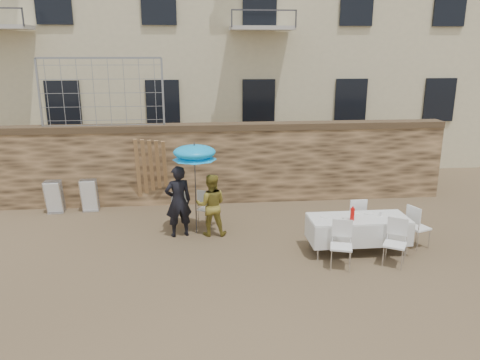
{
  "coord_description": "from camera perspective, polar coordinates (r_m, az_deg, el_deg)",
  "views": [
    {
      "loc": [
        -0.59,
        -7.81,
        4.23
      ],
      "look_at": [
        0.4,
        2.2,
        1.4
      ],
      "focal_mm": 35.0,
      "sensor_mm": 36.0,
      "label": 1
    }
  ],
  "objects": [
    {
      "name": "table_chair_back",
      "position": [
        11.15,
        13.78,
        -4.41
      ],
      "size": [
        0.5,
        0.5,
        0.96
      ],
      "primitive_type": null,
      "rotation": [
        0.0,
        0.0,
        3.19
      ],
      "color": "white",
      "rests_on": "ground"
    },
    {
      "name": "table_chair_front_left",
      "position": [
        9.54,
        12.25,
        -7.81
      ],
      "size": [
        0.6,
        0.6,
        0.96
      ],
      "primitive_type": null,
      "rotation": [
        0.0,
        0.0,
        -0.3
      ],
      "color": "white",
      "rests_on": "ground"
    },
    {
      "name": "stone_wall",
      "position": [
        13.2,
        -2.92,
        1.98
      ],
      "size": [
        13.0,
        0.5,
        2.2
      ],
      "primitive_type": "cube",
      "color": "brown",
      "rests_on": "ground"
    },
    {
      "name": "chair_stack_left",
      "position": [
        13.42,
        -21.56,
        -1.74
      ],
      "size": [
        0.46,
        0.4,
        0.92
      ],
      "primitive_type": null,
      "color": "white",
      "rests_on": "ground"
    },
    {
      "name": "chain_link_fence",
      "position": [
        13.09,
        -16.5,
        10.13
      ],
      "size": [
        3.2,
        0.06,
        1.8
      ],
      "primitive_type": null,
      "color": "gray",
      "rests_on": "stone_wall"
    },
    {
      "name": "ground",
      "position": [
        8.9,
        -1.2,
        -12.66
      ],
      "size": [
        80.0,
        80.0,
        0.0
      ],
      "primitive_type": "plane",
      "color": "brown",
      "rests_on": "ground"
    },
    {
      "name": "table_chair_side",
      "position": [
        11.01,
        20.91,
        -5.29
      ],
      "size": [
        0.62,
        0.62,
        0.96
      ],
      "primitive_type": null,
      "rotation": [
        0.0,
        0.0,
        1.92
      ],
      "color": "white",
      "rests_on": "ground"
    },
    {
      "name": "chair_stack_right",
      "position": [
        13.2,
        -17.8,
        -1.66
      ],
      "size": [
        0.46,
        0.32,
        0.92
      ],
      "primitive_type": null,
      "color": "white",
      "rests_on": "ground"
    },
    {
      "name": "woman_dress",
      "position": [
        10.89,
        -3.56,
        -3.05
      ],
      "size": [
        0.75,
        0.6,
        1.47
      ],
      "primitive_type": "imported",
      "rotation": [
        0.0,
        0.0,
        3.08
      ],
      "color": "gold",
      "rests_on": "ground"
    },
    {
      "name": "banquet_table",
      "position": [
        10.3,
        14.27,
        -4.67
      ],
      "size": [
        2.1,
        0.85,
        0.78
      ],
      "color": "silver",
      "rests_on": "ground"
    },
    {
      "name": "man_suit",
      "position": [
        10.85,
        -7.53,
        -2.61
      ],
      "size": [
        0.7,
        0.55,
        1.69
      ],
      "primitive_type": "imported",
      "rotation": [
        0.0,
        0.0,
        3.41
      ],
      "color": "black",
      "rests_on": "ground"
    },
    {
      "name": "couple_chair_right",
      "position": [
        11.49,
        -3.89,
        -3.38
      ],
      "size": [
        0.66,
        0.66,
        0.96
      ],
      "primitive_type": null,
      "rotation": [
        0.0,
        0.0,
        2.59
      ],
      "color": "white",
      "rests_on": "ground"
    },
    {
      "name": "table_chair_front_right",
      "position": [
        9.93,
        18.36,
        -7.34
      ],
      "size": [
        0.66,
        0.66,
        0.96
      ],
      "primitive_type": null,
      "rotation": [
        0.0,
        0.0,
        -0.56
      ],
      "color": "white",
      "rests_on": "ground"
    },
    {
      "name": "couple_chair_left",
      "position": [
        11.49,
        -7.39,
        -3.47
      ],
      "size": [
        0.53,
        0.53,
        0.96
      ],
      "primitive_type": null,
      "rotation": [
        0.0,
        0.0,
        3.25
      ],
      "color": "white",
      "rests_on": "ground"
    },
    {
      "name": "wood_planks",
      "position": [
        12.87,
        -10.97,
        0.89
      ],
      "size": [
        0.7,
        0.2,
        2.0
      ],
      "primitive_type": null,
      "color": "#A37749",
      "rests_on": "ground"
    },
    {
      "name": "umbrella",
      "position": [
        10.66,
        -5.57,
        3.06
      ],
      "size": [
        1.02,
        1.02,
        2.02
      ],
      "color": "#3F3F44",
      "rests_on": "ground"
    },
    {
      "name": "soda_bottle",
      "position": [
        10.04,
        13.54,
        -4.09
      ],
      "size": [
        0.09,
        0.09,
        0.26
      ],
      "primitive_type": "cylinder",
      "color": "red",
      "rests_on": "banquet_table"
    }
  ]
}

